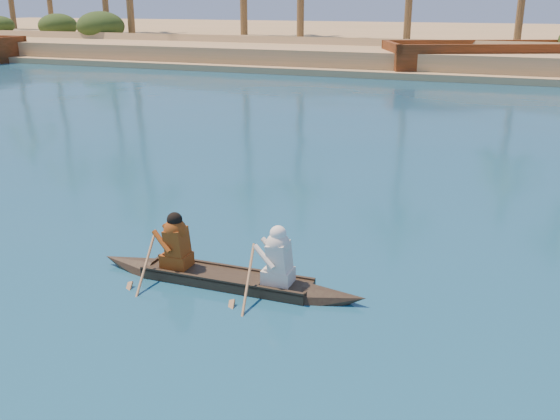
% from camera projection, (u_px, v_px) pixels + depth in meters
% --- Properties ---
extents(ground, '(160.00, 160.00, 0.00)m').
position_uv_depth(ground, '(406.00, 218.00, 12.28)').
color(ground, navy).
rests_on(ground, ground).
extents(sandy_embankment, '(150.00, 51.00, 1.50)m').
position_uv_depth(sandy_embankment, '(506.00, 43.00, 53.51)').
color(sandy_embankment, tan).
rests_on(sandy_embankment, ground).
extents(shrub_cluster, '(100.00, 6.00, 2.40)m').
position_uv_depth(shrub_cluster, '(498.00, 47.00, 39.71)').
color(shrub_cluster, black).
rests_on(shrub_cluster, ground).
extents(canoe, '(4.33, 0.62, 1.19)m').
position_uv_depth(canoe, '(226.00, 270.00, 9.36)').
color(canoe, '#352D1D').
rests_on(canoe, ground).
extents(barge_mid, '(13.29, 8.92, 2.11)m').
position_uv_depth(barge_mid, '(497.00, 61.00, 35.80)').
color(barge_mid, brown).
rests_on(barge_mid, ground).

